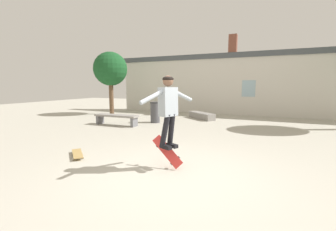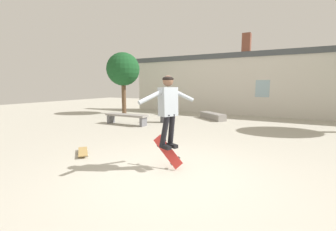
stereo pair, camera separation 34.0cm
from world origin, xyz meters
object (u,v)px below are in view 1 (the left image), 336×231
Objects in this scene: skateboard_resting at (77,153)px; park_bench at (116,117)px; skateboard_flipping at (167,151)px; skater at (168,105)px; tree_left at (110,69)px; skate_ledge at (201,116)px; trash_bin at (155,112)px.

park_bench is at bearing -25.30° from skateboard_resting.
skater is at bearing -46.75° from skateboard_flipping.
skateboard_resting is at bearing -66.80° from park_bench.
tree_left reaches higher than skateboard_resting.
skateboard_resting is at bearing -163.21° from skateboard_flipping.
skateboard_resting is (-1.11, -7.10, -0.09)m from skate_ledge.
trash_bin is (-1.65, -1.94, 0.33)m from skate_ledge.
skater reaches higher than trash_bin.
park_bench is 5.42m from skateboard_flipping.
skateboard_flipping is at bearing -134.00° from skateboard_resting.
skater is 2.01× the size of skateboard_flipping.
skater reaches higher than skate_ledge.
park_bench is at bearing -91.47° from skate_ledge.
park_bench is 2.12× the size of trash_bin.
tree_left reaches higher than skate_ledge.
skater is at bearing -43.55° from park_bench.
skater is 0.97m from skateboard_flipping.
tree_left is at bearing -137.62° from skate_ledge.
trash_bin is at bearing -24.26° from tree_left.
park_bench is 1.77m from trash_bin.
skateboard_resting is at bearing -59.12° from skate_ledge.
tree_left is 2.24× the size of skate_ledge.
tree_left reaches higher than park_bench.
skate_ledge is at bearing 49.72° from trash_bin.
skate_ledge is at bearing 47.90° from park_bench.
skateboard_flipping is 0.97× the size of skateboard_resting.
skate_ledge is at bearing 124.12° from skater.
park_bench is 2.69× the size of skateboard_resting.
skateboard_resting is at bearing -152.68° from skater.
skater is at bearing -60.34° from trash_bin.
skateboard_flipping is at bearing 146.03° from skater.
skate_ledge is (5.40, 0.25, -2.45)m from tree_left.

